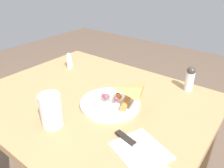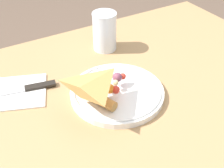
{
  "view_description": "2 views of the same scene",
  "coord_description": "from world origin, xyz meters",
  "px_view_note": "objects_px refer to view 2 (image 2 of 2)",
  "views": [
    {
      "loc": [
        0.53,
        -0.55,
        1.19
      ],
      "look_at": [
        0.07,
        0.05,
        0.79
      ],
      "focal_mm": 35.0,
      "sensor_mm": 36.0,
      "label": 1
    },
    {
      "loc": [
        0.37,
        0.45,
        1.18
      ],
      "look_at": [
        0.11,
        -0.0,
        0.76
      ],
      "focal_mm": 45.0,
      "sensor_mm": 36.0,
      "label": 2
    }
  ],
  "objects_px": {
    "plate_pizza": "(115,90)",
    "milk_glass": "(105,33)",
    "dining_table": "(145,117)",
    "butter_knife": "(19,90)",
    "napkin_folded": "(15,92)"
  },
  "relations": [
    {
      "from": "plate_pizza",
      "to": "milk_glass",
      "type": "distance_m",
      "value": 0.23
    },
    {
      "from": "dining_table",
      "to": "plate_pizza",
      "type": "height_order",
      "value": "plate_pizza"
    },
    {
      "from": "plate_pizza",
      "to": "butter_knife",
      "type": "height_order",
      "value": "plate_pizza"
    },
    {
      "from": "plate_pizza",
      "to": "milk_glass",
      "type": "height_order",
      "value": "milk_glass"
    },
    {
      "from": "milk_glass",
      "to": "napkin_folded",
      "type": "distance_m",
      "value": 0.31
    },
    {
      "from": "dining_table",
      "to": "plate_pizza",
      "type": "relative_size",
      "value": 4.02
    },
    {
      "from": "dining_table",
      "to": "milk_glass",
      "type": "height_order",
      "value": "milk_glass"
    },
    {
      "from": "plate_pizza",
      "to": "milk_glass",
      "type": "relative_size",
      "value": 1.98
    },
    {
      "from": "napkin_folded",
      "to": "butter_knife",
      "type": "xyz_separation_m",
      "value": [
        -0.01,
        0.0,
        0.0
      ]
    },
    {
      "from": "dining_table",
      "to": "milk_glass",
      "type": "xyz_separation_m",
      "value": [
        0.01,
        -0.21,
        0.18
      ]
    },
    {
      "from": "milk_glass",
      "to": "butter_knife",
      "type": "xyz_separation_m",
      "value": [
        0.29,
        0.08,
        -0.05
      ]
    },
    {
      "from": "dining_table",
      "to": "butter_knife",
      "type": "height_order",
      "value": "butter_knife"
    },
    {
      "from": "plate_pizza",
      "to": "dining_table",
      "type": "bearing_deg",
      "value": 178.42
    },
    {
      "from": "dining_table",
      "to": "milk_glass",
      "type": "bearing_deg",
      "value": -86.25
    },
    {
      "from": "dining_table",
      "to": "napkin_folded",
      "type": "relative_size",
      "value": 4.95
    }
  ]
}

